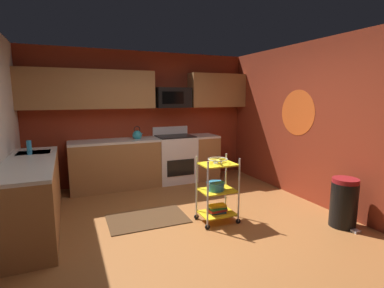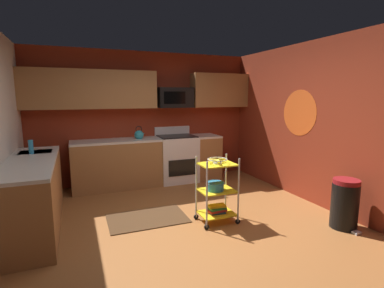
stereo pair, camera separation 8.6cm
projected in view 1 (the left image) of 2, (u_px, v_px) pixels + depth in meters
name	position (u px, v px, depth m)	size (l,w,h in m)	color
floor	(190.00, 228.00, 3.92)	(4.40, 4.80, 0.04)	#995B2D
wall_back	(143.00, 118.00, 5.91)	(4.52, 0.06, 2.60)	maroon
wall_right	(320.00, 124.00, 4.58)	(0.06, 4.80, 2.60)	maroon
wall_flower_decal	(297.00, 113.00, 4.97)	(0.77, 0.77, 0.00)	#E5591E
counter_run	(110.00, 172.00, 4.91)	(3.66, 2.73, 0.92)	#9E6B3D
oven_range	(175.00, 158.00, 5.97)	(0.76, 0.65, 1.10)	white
upper_cabinets	(138.00, 90.00, 5.60)	(4.40, 0.33, 0.70)	#9E6B3D
microwave	(173.00, 98.00, 5.86)	(0.70, 0.39, 0.40)	black
rolling_cart	(217.00, 190.00, 4.01)	(0.54, 0.38, 0.91)	silver
fruit_bowl	(218.00, 160.00, 3.94)	(0.27, 0.27, 0.07)	silver
mixing_bowl_large	(215.00, 186.00, 3.99)	(0.25, 0.25, 0.11)	#338CBF
book_stack	(217.00, 209.00, 4.05)	(0.26, 0.18, 0.11)	#1E4C8C
kettle	(137.00, 135.00, 5.58)	(0.21, 0.18, 0.26)	teal
dish_soap_bottle	(29.00, 147.00, 4.08)	(0.06, 0.06, 0.20)	#2D8CBF
trash_can	(344.00, 203.00, 3.89)	(0.34, 0.42, 0.66)	black
floor_rug	(148.00, 219.00, 4.15)	(1.10, 0.70, 0.01)	#472D19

